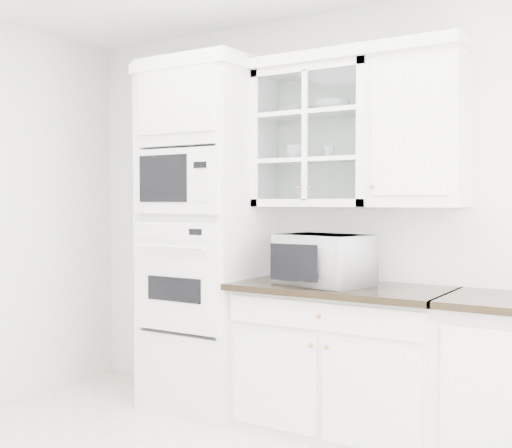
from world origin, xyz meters
The scene contains 11 objects.
room_shell centered at (0.00, 0.43, 1.78)m, with size 4.00×3.50×2.70m.
oven_column centered at (-0.75, 1.42, 1.20)m, with size 0.76×0.68×2.40m.
base_cabinet_run centered at (0.28, 1.45, 0.46)m, with size 1.32×0.67×0.92m.
upper_cabinet_glass centered at (0.03, 1.58, 1.85)m, with size 0.80×0.33×0.90m.
upper_cabinet_solid centered at (0.71, 1.58, 1.85)m, with size 0.55×0.33×0.90m, color white.
crown_molding centered at (-0.07, 1.56, 2.33)m, with size 2.14×0.38×0.07m, color white.
countertop_microwave centered at (0.19, 1.39, 1.08)m, with size 0.54×0.45×0.31m, color white.
bowl_a centered at (-0.11, 1.59, 2.03)m, with size 0.19×0.19×0.05m, color white.
bowl_b centered at (0.14, 1.59, 2.04)m, with size 0.22×0.22×0.07m, color white.
cup_a centered at (-0.12, 1.57, 1.76)m, with size 0.12×0.12×0.09m, color white.
cup_b centered at (0.12, 1.58, 1.75)m, with size 0.09×0.09×0.08m, color white.
Camera 1 is at (1.93, -2.16, 1.43)m, focal length 45.00 mm.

